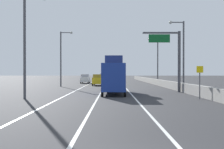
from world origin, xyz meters
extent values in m
plane|color=#2D2D30|center=(0.00, 64.00, 0.00)|extent=(320.00, 320.00, 0.00)
cube|color=silver|center=(-5.50, 55.00, 0.00)|extent=(0.16, 130.00, 0.00)
cube|color=silver|center=(-2.00, 55.00, 0.00)|extent=(0.16, 130.00, 0.00)
cube|color=silver|center=(1.50, 55.00, 0.00)|extent=(0.16, 130.00, 0.00)
cube|color=gray|center=(8.22, 40.00, 0.55)|extent=(0.60, 120.00, 1.10)
cylinder|color=#47474C|center=(7.62, 27.55, 3.75)|extent=(0.36, 0.36, 7.50)
cube|color=#47474C|center=(5.37, 27.55, 7.30)|extent=(4.50, 0.20, 0.20)
cube|color=#0C5923|center=(5.15, 27.43, 6.60)|extent=(2.60, 0.10, 1.00)
cylinder|color=#4C4C51|center=(7.32, 18.63, 1.20)|extent=(0.10, 0.10, 2.40)
cube|color=yellow|center=(7.32, 18.59, 2.70)|extent=(0.60, 0.04, 0.60)
cylinder|color=#4C4C51|center=(9.12, 31.29, 4.71)|extent=(0.24, 0.24, 9.42)
cube|color=#4C4C51|center=(8.22, 31.29, 9.27)|extent=(1.80, 0.12, 0.12)
sphere|color=beige|center=(7.32, 31.29, 9.27)|extent=(0.44, 0.44, 0.44)
cylinder|color=#4C4C51|center=(8.63, 49.66, 4.71)|extent=(0.24, 0.24, 9.42)
cube|color=#4C4C51|center=(7.73, 49.66, 9.27)|extent=(1.80, 0.12, 0.12)
sphere|color=beige|center=(6.83, 49.66, 9.27)|extent=(0.44, 0.44, 0.44)
cylinder|color=#4C4C51|center=(-8.67, 18.92, 4.71)|extent=(0.24, 0.24, 9.42)
cylinder|color=#4C4C51|center=(-9.43, 40.97, 4.71)|extent=(0.24, 0.24, 9.42)
cube|color=#4C4C51|center=(-8.53, 40.97, 9.27)|extent=(1.80, 0.12, 0.12)
sphere|color=beige|center=(-7.63, 40.97, 9.27)|extent=(0.44, 0.44, 0.44)
cube|color=gold|center=(-3.34, 45.67, 0.92)|extent=(1.86, 4.76, 1.16)
cube|color=olive|center=(-3.35, 45.19, 1.80)|extent=(1.60, 2.15, 0.60)
cylinder|color=black|center=(-4.12, 47.60, 0.34)|extent=(0.23, 0.68, 0.68)
cylinder|color=black|center=(-2.50, 47.57, 0.34)|extent=(0.23, 0.68, 0.68)
cylinder|color=black|center=(-4.18, 43.76, 0.34)|extent=(0.23, 0.68, 0.68)
cylinder|color=black|center=(-2.56, 43.74, 0.34)|extent=(0.23, 0.68, 0.68)
cube|color=white|center=(-6.70, 56.21, 0.89)|extent=(1.87, 4.41, 1.10)
cube|color=#96969E|center=(-6.71, 55.77, 1.74)|extent=(1.61, 2.00, 0.60)
cylinder|color=black|center=(-7.50, 57.97, 0.34)|extent=(0.23, 0.68, 0.68)
cylinder|color=black|center=(-5.86, 57.94, 0.34)|extent=(0.23, 0.68, 0.68)
cylinder|color=black|center=(-7.55, 54.48, 0.34)|extent=(0.23, 0.68, 0.68)
cylinder|color=black|center=(-5.91, 54.46, 0.34)|extent=(0.23, 0.68, 0.68)
cube|color=slate|center=(-3.77, 88.06, 0.92)|extent=(1.83, 4.06, 1.17)
cube|color=#4D505A|center=(-3.78, 87.66, 1.81)|extent=(1.58, 1.84, 0.60)
cylinder|color=black|center=(-4.54, 89.63, 0.34)|extent=(0.23, 0.68, 0.68)
cylinder|color=black|center=(-2.94, 89.61, 0.34)|extent=(0.23, 0.68, 0.68)
cylinder|color=black|center=(-4.60, 86.51, 0.34)|extent=(0.23, 0.68, 0.68)
cylinder|color=black|center=(-3.00, 86.48, 0.34)|extent=(0.23, 0.68, 0.68)
cube|color=navy|center=(-0.45, 25.19, 1.93)|extent=(2.51, 9.85, 2.85)
cube|color=navy|center=(-0.43, 27.36, 3.90)|extent=(2.14, 2.19, 1.10)
cylinder|color=black|center=(-1.52, 29.42, 0.50)|extent=(0.23, 1.00, 1.00)
cylinder|color=black|center=(0.72, 29.39, 0.50)|extent=(0.23, 1.00, 1.00)
cylinder|color=black|center=(-1.62, 20.99, 0.50)|extent=(0.23, 1.00, 1.00)
cylinder|color=black|center=(0.62, 20.97, 0.50)|extent=(0.23, 1.00, 1.00)
camera|label=1|loc=(-0.65, -6.48, 2.39)|focal=44.43mm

